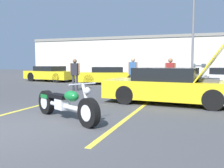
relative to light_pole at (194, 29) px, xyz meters
name	(u,v)px	position (x,y,z in m)	size (l,w,h in m)	color
ground_plane	(4,130)	(-3.42, -16.44, -4.01)	(80.00, 80.00, 0.00)	#474749
parking_stripe_foreground	(25,109)	(-4.56, -14.33, -4.01)	(0.12, 5.18, 0.01)	yellow
parking_stripe_middle	(129,117)	(-1.25, -14.33, -4.01)	(0.12, 5.18, 0.01)	yellow
far_building	(164,55)	(-3.42, 8.46, -1.67)	(32.00, 4.20, 4.40)	beige
light_pole	(194,29)	(0.00, 0.00, 0.00)	(1.21, 0.28, 7.27)	slate
motorcycle	(65,104)	(-2.67, -15.18, -3.62)	(2.37, 1.42, 0.96)	black
show_car_hood_open	(172,86)	(-0.44, -11.73, -3.40)	(4.65, 2.27, 2.11)	yellow
parked_car_mid_left_row	(110,76)	(-5.18, -4.92, -3.45)	(4.75, 3.09, 1.15)	yellow
parked_car_left_row	(51,74)	(-10.38, -3.91, -3.44)	(4.34, 2.55, 1.17)	yellow
spectator_near_motorcycle	(133,71)	(-2.66, -8.54, -3.02)	(0.52, 0.22, 1.68)	#333338
spectator_by_show_car	(75,72)	(-5.53, -9.21, -3.06)	(0.52, 0.21, 1.61)	#333338
spectator_midground	(170,72)	(-0.84, -8.54, -3.04)	(0.52, 0.21, 1.63)	#333338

